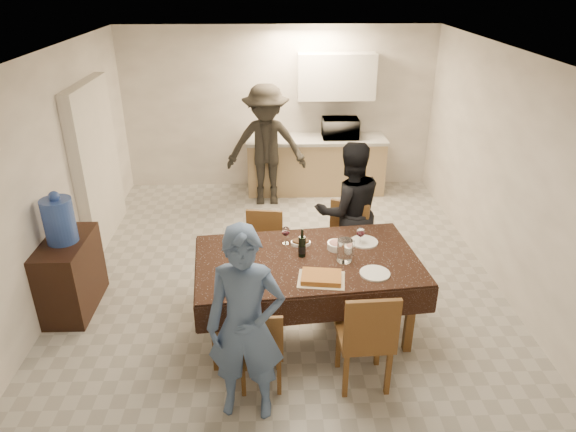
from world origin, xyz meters
name	(u,v)px	position (x,y,z in m)	size (l,w,h in m)	color
floor	(283,278)	(0.00, 0.00, 0.00)	(5.00, 6.00, 0.02)	#AFAFAA
ceiling	(282,54)	(0.00, 0.00, 2.60)	(5.00, 6.00, 0.02)	white
wall_back	(278,109)	(0.00, 3.00, 1.30)	(5.00, 0.02, 2.60)	white
wall_front	(295,371)	(0.00, -3.00, 1.30)	(5.00, 0.02, 2.60)	white
wall_left	(52,180)	(-2.50, 0.00, 1.30)	(0.02, 6.00, 2.60)	white
wall_right	(508,174)	(2.50, 0.00, 1.30)	(0.02, 6.00, 2.60)	white
stub_partition	(97,163)	(-2.42, 1.20, 1.05)	(0.15, 1.40, 2.10)	white
kitchen_base_cabinet	(316,166)	(0.60, 2.68, 0.43)	(2.20, 0.60, 0.86)	tan
kitchen_worktop	(316,139)	(0.60, 2.68, 0.89)	(2.24, 0.64, 0.05)	#B6B6B1
upper_cabinet	(336,76)	(0.90, 2.82, 1.85)	(1.20, 0.34, 0.70)	white
dining_table	(307,262)	(0.21, -0.97, 0.79)	(2.25, 1.47, 0.83)	black
chair_near_left	(260,342)	(-0.24, -1.80, 0.51)	(0.39, 0.39, 0.45)	brown
chair_near_right	(367,331)	(0.66, -1.81, 0.61)	(0.48, 0.48, 0.54)	brown
chair_far_left	(262,250)	(-0.24, -0.30, 0.56)	(0.46, 0.47, 0.49)	brown
chair_far_right	(344,245)	(0.66, -0.31, 0.61)	(0.61, 0.63, 0.54)	brown
console	(71,275)	(-2.28, -0.51, 0.41)	(0.44, 0.89, 0.82)	black
water_jug	(59,221)	(-2.28, -0.51, 1.05)	(0.31, 0.31, 0.47)	#385CBF
wine_bottle	(302,243)	(0.16, -0.92, 0.98)	(0.07, 0.07, 0.29)	black
water_pitcher	(345,250)	(0.56, -1.02, 0.94)	(0.15, 0.15, 0.22)	white
savoury_tart	(321,277)	(0.31, -1.35, 0.86)	(0.42, 0.31, 0.05)	#C18038
salad_bowl	(336,246)	(0.51, -0.79, 0.87)	(0.18, 0.18, 0.07)	white
mushroom_dish	(301,243)	(0.16, -0.69, 0.85)	(0.18, 0.18, 0.03)	white
wine_glass_a	(249,264)	(-0.34, -1.22, 0.93)	(0.09, 0.09, 0.20)	white
wine_glass_b	(360,236)	(0.76, -0.72, 0.93)	(0.09, 0.09, 0.20)	white
wine_glass_c	(286,235)	(0.01, -0.67, 0.93)	(0.09, 0.09, 0.19)	white
plate_near_left	(244,276)	(-0.39, -1.27, 0.84)	(0.27, 0.27, 0.02)	white
plate_near_right	(375,273)	(0.81, -1.27, 0.84)	(0.28, 0.28, 0.02)	white
plate_far_left	(246,244)	(-0.39, -0.67, 0.84)	(0.26, 0.26, 0.01)	white
plate_far_right	(364,242)	(0.81, -0.67, 0.84)	(0.28, 0.28, 0.02)	white
microwave	(340,128)	(0.98, 2.68, 1.07)	(0.57, 0.38, 0.31)	white
person_near	(246,326)	(-0.34, -2.02, 0.85)	(0.62, 0.41, 1.71)	#4B6592
person_far	(349,211)	(0.76, 0.08, 0.83)	(0.81, 0.63, 1.67)	black
person_kitchen	(266,146)	(-0.20, 2.23, 0.93)	(1.20, 0.69, 1.86)	black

